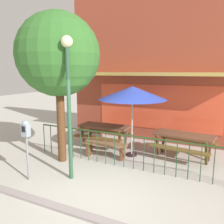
# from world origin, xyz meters

# --- Properties ---
(ground) EXTENTS (40.00, 40.00, 0.00)m
(ground) POSITION_xyz_m (0.00, 0.00, 0.00)
(ground) COLOR #B4B2A7
(pub_storefront) EXTENTS (7.28, 1.25, 5.92)m
(pub_storefront) POSITION_xyz_m (0.00, 4.73, 2.93)
(pub_storefront) COLOR #522426
(pub_storefront) RESTS_ON ground
(patio_fence_front) EXTENTS (6.14, 0.04, 0.97)m
(patio_fence_front) POSITION_xyz_m (-0.00, 1.66, 0.66)
(patio_fence_front) COLOR #28451F
(patio_fence_front) RESTS_ON ground
(picnic_table_left) EXTENTS (1.82, 1.39, 0.79)m
(picnic_table_left) POSITION_xyz_m (-1.52, 3.10, 0.61)
(picnic_table_left) COLOR brown
(picnic_table_left) RESTS_ON ground
(picnic_table_right) EXTENTS (1.95, 1.57, 0.79)m
(picnic_table_right) POSITION_xyz_m (1.26, 3.12, 0.61)
(picnic_table_right) COLOR brown
(picnic_table_right) RESTS_ON ground
(patio_umbrella) EXTENTS (2.13, 2.13, 2.25)m
(patio_umbrella) POSITION_xyz_m (-0.28, 2.62, 2.03)
(patio_umbrella) COLOR black
(patio_umbrella) RESTS_ON ground
(patio_bench) EXTENTS (1.43, 0.48, 0.48)m
(patio_bench) POSITION_xyz_m (-0.96, 2.09, 0.35)
(patio_bench) COLOR brown
(patio_bench) RESTS_ON ground
(parking_meter_near) EXTENTS (0.18, 0.17, 1.54)m
(parking_meter_near) POSITION_xyz_m (-2.01, -0.09, 1.19)
(parking_meter_near) COLOR gray
(parking_meter_near) RESTS_ON ground
(street_tree) EXTENTS (2.37, 2.37, 4.35)m
(street_tree) POSITION_xyz_m (-2.03, 1.29, 3.14)
(street_tree) COLOR #52321A
(street_tree) RESTS_ON ground
(street_lamp) EXTENTS (0.28, 0.28, 3.52)m
(street_lamp) POSITION_xyz_m (-1.09, 0.44, 2.33)
(street_lamp) COLOR #2A5237
(street_lamp) RESTS_ON ground
(curb_edge) EXTENTS (10.19, 0.20, 0.11)m
(curb_edge) POSITION_xyz_m (0.00, -0.75, 0.00)
(curb_edge) COLOR gray
(curb_edge) RESTS_ON ground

